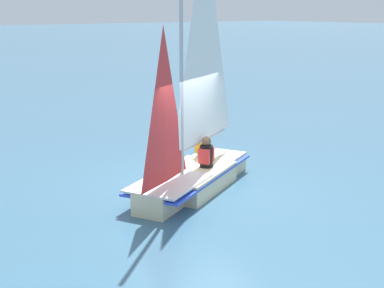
% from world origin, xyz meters
% --- Properties ---
extents(ground_plane, '(260.00, 260.00, 0.00)m').
position_xyz_m(ground_plane, '(0.00, 0.00, 0.00)').
color(ground_plane, '#38607A').
extents(sailboat_main, '(2.96, 4.07, 6.04)m').
position_xyz_m(sailboat_main, '(-0.03, 0.06, 0.95)').
color(sailboat_main, beige).
rests_on(sailboat_main, ground_plane).
extents(sailor_helm, '(0.40, 0.42, 1.16)m').
position_xyz_m(sailor_helm, '(-0.01, 0.41, 0.62)').
color(sailor_helm, black).
rests_on(sailor_helm, ground_plane).
extents(sailor_crew, '(0.40, 0.42, 1.16)m').
position_xyz_m(sailor_crew, '(-0.78, 0.89, 0.63)').
color(sailor_crew, black).
rests_on(sailor_crew, ground_plane).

